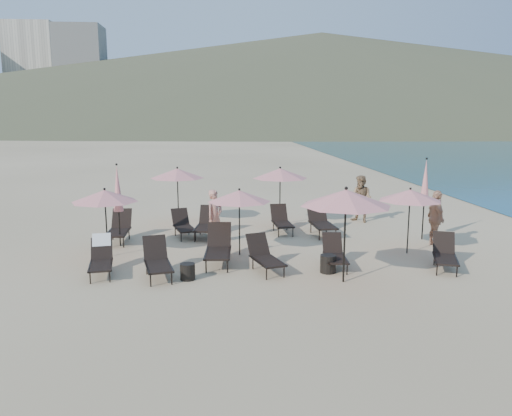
{
  "coord_description": "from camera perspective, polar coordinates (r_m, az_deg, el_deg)",
  "views": [
    {
      "loc": [
        -2.14,
        -13.22,
        4.15
      ],
      "look_at": [
        -0.96,
        3.5,
        1.1
      ],
      "focal_mm": 35.0,
      "sensor_mm": 36.0,
      "label": 1
    }
  ],
  "objects": [
    {
      "name": "lounger_3",
      "position": [
        13.69,
        0.98,
        -5.46
      ],
      "size": [
        1.05,
        1.7,
        0.92
      ],
      "rotation": [
        0.0,
        0.0,
        0.3
      ],
      "color": "black",
      "rests_on": "ground"
    },
    {
      "name": "lounger_1",
      "position": [
        13.46,
        -11.21,
        -5.85
      ],
      "size": [
        1.0,
        1.77,
        0.96
      ],
      "rotation": [
        0.0,
        0.0,
        0.23
      ],
      "color": "black",
      "rests_on": "ground"
    },
    {
      "name": "volcanic_headland",
      "position": [
        325.05,
        9.34,
        14.13
      ],
      "size": [
        690.0,
        690.0,
        55.0
      ],
      "color": "brown",
      "rests_on": "ground"
    },
    {
      "name": "umbrella_closed_1",
      "position": [
        16.61,
        -15.53,
        2.11
      ],
      "size": [
        0.32,
        0.32,
        2.71
      ],
      "color": "black",
      "rests_on": "ground"
    },
    {
      "name": "beachgoer_c",
      "position": [
        17.23,
        19.87,
        -1.12
      ],
      "size": [
        0.46,
        1.08,
        1.84
      ],
      "primitive_type": "imported",
      "rotation": [
        0.0,
        0.0,
        1.56
      ],
      "color": "tan",
      "rests_on": "ground"
    },
    {
      "name": "hotel_skyline",
      "position": [
        299.45,
        -22.44,
        13.4
      ],
      "size": [
        109.0,
        82.0,
        55.0
      ],
      "color": "beige",
      "rests_on": "ground"
    },
    {
      "name": "side_table_1",
      "position": [
        13.73,
        8.23,
        -6.33
      ],
      "size": [
        0.43,
        0.43,
        0.49
      ],
      "primitive_type": "cylinder",
      "color": "black",
      "rests_on": "ground"
    },
    {
      "name": "lounger_10",
      "position": [
        18.03,
        7.43,
        -1.46
      ],
      "size": [
        0.84,
        1.9,
        1.07
      ],
      "rotation": [
        0.0,
        0.0,
        0.08
      ],
      "color": "black",
      "rests_on": "ground"
    },
    {
      "name": "lounger_0",
      "position": [
        14.06,
        -17.29,
        -5.35
      ],
      "size": [
        0.83,
        1.64,
        0.98
      ],
      "rotation": [
        0.0,
        0.0,
        0.17
      ],
      "color": "black",
      "rests_on": "ground"
    },
    {
      "name": "lounger_6",
      "position": [
        17.48,
        -15.38,
        -2.21
      ],
      "size": [
        0.7,
        1.76,
        1.01
      ],
      "rotation": [
        0.0,
        0.0,
        0.01
      ],
      "color": "black",
      "rests_on": "ground"
    },
    {
      "name": "umbrella_open_1",
      "position": [
        14.99,
        -1.92,
        1.38
      ],
      "size": [
        1.92,
        1.92,
        2.06
      ],
      "color": "black",
      "rests_on": "ground"
    },
    {
      "name": "beachgoer_a",
      "position": [
        16.66,
        -4.75,
        -0.97
      ],
      "size": [
        0.76,
        0.78,
        1.8
      ],
      "primitive_type": "imported",
      "rotation": [
        0.0,
        0.0,
        0.85
      ],
      "color": "tan",
      "rests_on": "ground"
    },
    {
      "name": "lounger_4",
      "position": [
        14.2,
        8.97,
        -5.12
      ],
      "size": [
        0.68,
        1.53,
        0.86
      ],
      "rotation": [
        0.0,
        0.0,
        -0.07
      ],
      "color": "black",
      "rests_on": "ground"
    },
    {
      "name": "umbrella_open_5",
      "position": [
        12.58,
        10.24,
        1.15
      ],
      "size": [
        2.29,
        2.29,
        2.47
      ],
      "color": "black",
      "rests_on": "ground"
    },
    {
      "name": "umbrella_open_0",
      "position": [
        15.41,
        -16.9,
        1.33
      ],
      "size": [
        1.96,
        1.96,
        2.11
      ],
      "color": "black",
      "rests_on": "ground"
    },
    {
      "name": "lounger_9",
      "position": [
        18.27,
        2.94,
        -1.42
      ],
      "size": [
        0.75,
        1.68,
        0.94
      ],
      "rotation": [
        0.0,
        0.0,
        0.08
      ],
      "color": "black",
      "rests_on": "ground"
    },
    {
      "name": "lounger_8",
      "position": [
        17.64,
        -5.69,
        -1.77
      ],
      "size": [
        0.89,
        1.83,
        1.01
      ],
      "rotation": [
        0.0,
        0.0,
        -0.13
      ],
      "color": "black",
      "rests_on": "ground"
    },
    {
      "name": "umbrella_open_3",
      "position": [
        19.76,
        -8.98,
        3.93
      ],
      "size": [
        2.1,
        2.1,
        2.26
      ],
      "color": "black",
      "rests_on": "ground"
    },
    {
      "name": "ground",
      "position": [
        14.02,
        4.98,
        -6.95
      ],
      "size": [
        800.0,
        800.0,
        0.0
      ],
      "primitive_type": "plane",
      "color": "#D6BA8C",
      "rests_on": "ground"
    },
    {
      "name": "lounger_7",
      "position": [
        17.76,
        -8.3,
        -1.91
      ],
      "size": [
        1.03,
        1.68,
        0.91
      ],
      "rotation": [
        0.0,
        0.0,
        0.29
      ],
      "color": "black",
      "rests_on": "ground"
    },
    {
      "name": "beachgoer_b",
      "position": [
        20.38,
        11.94,
        1.03
      ],
      "size": [
        1.14,
        1.15,
        1.88
      ],
      "primitive_type": "imported",
      "rotation": [
        0.0,
        0.0,
        -0.83
      ],
      "color": "#916D4B",
      "rests_on": "ground"
    },
    {
      "name": "side_table_0",
      "position": [
        13.13,
        -7.82,
        -7.22
      ],
      "size": [
        0.39,
        0.39,
        0.43
      ],
      "primitive_type": "cylinder",
      "color": "black",
      "rests_on": "ground"
    },
    {
      "name": "lounger_2",
      "position": [
        14.35,
        -4.33,
        -4.46
      ],
      "size": [
        0.79,
        1.88,
        1.06
      ],
      "rotation": [
        0.0,
        0.0,
        -0.05
      ],
      "color": "black",
      "rests_on": "ground"
    },
    {
      "name": "umbrella_closed_0",
      "position": [
        17.84,
        18.78,
        2.74
      ],
      "size": [
        0.33,
        0.33,
        2.83
      ],
      "color": "black",
      "rests_on": "ground"
    },
    {
      "name": "lounger_5",
      "position": [
        14.85,
        20.78,
        -4.9
      ],
      "size": [
        1.09,
        1.69,
        0.91
      ],
      "rotation": [
        0.0,
        0.0,
        -0.34
      ],
      "color": "black",
      "rests_on": "ground"
    },
    {
      "name": "umbrella_open_2",
      "position": [
        15.86,
        17.2,
        1.41
      ],
      "size": [
        1.91,
        1.91,
        2.06
      ],
      "color": "black",
      "rests_on": "ground"
    },
    {
      "name": "umbrella_open_4",
      "position": [
        19.25,
        2.78,
        3.97
      ],
      "size": [
        2.13,
        2.13,
        2.29
      ],
      "color": "black",
      "rests_on": "ground"
    }
  ]
}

